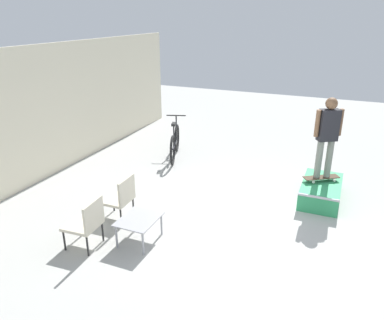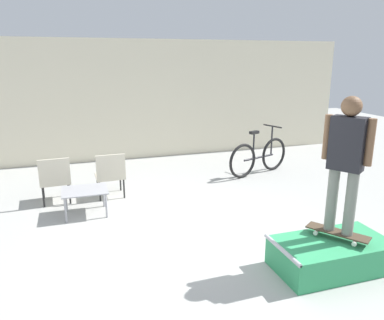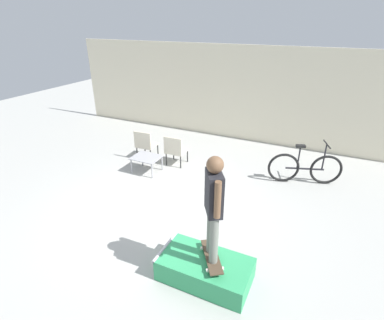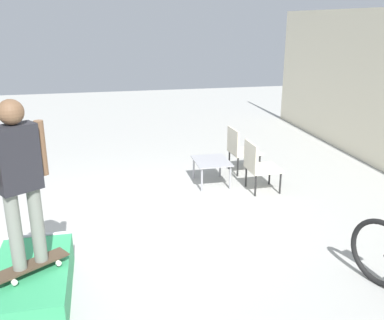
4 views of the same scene
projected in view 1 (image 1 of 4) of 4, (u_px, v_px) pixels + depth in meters
ground_plane at (246, 223)px, 6.91m from camera, size 24.00×24.00×0.00m
house_wall_back at (31, 117)px, 8.16m from camera, size 12.00×0.06×3.00m
skate_ramp_box at (321, 191)px, 7.74m from camera, size 1.43×0.76×0.39m
skateboard_on_ramp at (321, 177)px, 7.73m from camera, size 0.58×0.73×0.07m
person_skater at (328, 132)px, 7.37m from camera, size 0.37×0.50×1.65m
coffee_table at (139, 221)px, 6.24m from camera, size 0.73×0.60×0.43m
patio_chair_left at (87, 222)px, 6.05m from camera, size 0.55×0.55×0.86m
patio_chair_right at (120, 197)px, 6.88m from camera, size 0.53×0.53×0.86m
bicycle at (175, 143)px, 9.93m from camera, size 1.69×0.70×1.06m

